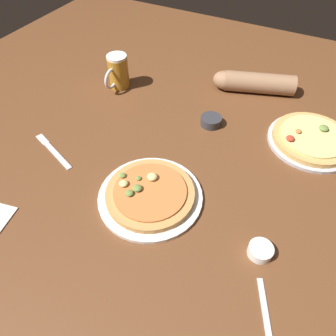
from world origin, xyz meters
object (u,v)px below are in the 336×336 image
pizza_plate_near (149,194)px  pizza_plate_far (312,139)px  beer_mug_dark (118,72)px  ramekin_sauce (260,251)px  diner_arm (251,82)px  fork_left (269,333)px  knife_right (53,150)px  ramekin_butter (211,121)px

pizza_plate_near → pizza_plate_far: bearing=50.3°
beer_mug_dark → ramekin_sauce: beer_mug_dark is taller
beer_mug_dark → diner_arm: 0.55m
ramekin_sauce → beer_mug_dark: bearing=147.0°
pizza_plate_near → fork_left: pizza_plate_near is taller
pizza_plate_far → fork_left: 0.67m
beer_mug_dark → knife_right: (0.01, -0.43, -0.07)m
fork_left → knife_right: same height
fork_left → pizza_plate_near: bearing=153.9°
beer_mug_dark → ramekin_butter: 0.44m
ramekin_butter → knife_right: 0.57m
pizza_plate_far → beer_mug_dark: (-0.78, -0.01, 0.05)m
ramekin_sauce → ramekin_butter: 0.52m
knife_right → diner_arm: size_ratio=0.65×
ramekin_sauce → fork_left: ramekin_sauce is taller
diner_arm → pizza_plate_far: bearing=-36.1°
pizza_plate_far → knife_right: pizza_plate_far is taller
pizza_plate_far → diner_arm: bearing=143.9°
ramekin_butter → pizza_plate_far: bearing=10.8°
fork_left → knife_right: 0.83m
ramekin_butter → knife_right: size_ratio=0.36×
beer_mug_dark → ramekin_sauce: 0.89m
pizza_plate_far → diner_arm: size_ratio=0.91×
knife_right → fork_left: bearing=-15.7°
fork_left → diner_arm: size_ratio=0.67×
pizza_plate_near → fork_left: 0.46m
ramekin_butter → knife_right: bearing=-138.3°
knife_right → diner_arm: diner_arm is taller
ramekin_sauce → diner_arm: 0.74m
pizza_plate_far → ramekin_butter: pizza_plate_far is taller
pizza_plate_far → beer_mug_dark: 0.79m
pizza_plate_far → ramekin_butter: bearing=-169.2°
beer_mug_dark → ramekin_butter: size_ratio=1.79×
ramekin_sauce → ramekin_butter: size_ratio=0.83×
knife_right → beer_mug_dark: bearing=91.7°
pizza_plate_near → beer_mug_dark: beer_mug_dark is taller
pizza_plate_near → ramekin_sauce: bearing=-4.6°
ramekin_sauce → ramekin_butter: (-0.31, 0.43, 0.00)m
pizza_plate_near → knife_right: size_ratio=1.46×
pizza_plate_far → diner_arm: diner_arm is taller
fork_left → diner_arm: bearing=109.8°
pizza_plate_far → pizza_plate_near: bearing=-129.7°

